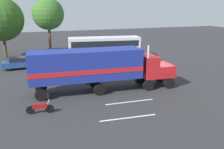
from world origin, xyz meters
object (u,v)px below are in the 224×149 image
object	(u,v)px
semi_truck	(98,66)
parked_car	(19,63)
tree_left	(2,19)
motorcycle	(40,108)
person_bystander	(87,76)
tree_center	(48,14)
parked_bus	(105,46)

from	to	relation	value
semi_truck	parked_car	distance (m)	14.13
tree_left	motorcycle	bearing A→B (deg)	-81.73
semi_truck	parked_car	size ratio (longest dim) A/B	3.24
parked_car	motorcycle	size ratio (longest dim) A/B	2.11
motorcycle	person_bystander	bearing A→B (deg)	47.72
person_bystander	parked_car	distance (m)	11.68
parked_car	motorcycle	distance (m)	15.46
tree_left	tree_center	size ratio (longest dim) A/B	1.00
semi_truck	tree_center	world-z (taller)	tree_center
semi_truck	motorcycle	xyz separation A→B (m)	(-5.74, -3.34, -2.04)
parked_bus	tree_center	bearing A→B (deg)	142.56
person_bystander	motorcycle	xyz separation A→B (m)	(-5.35, -5.88, -0.41)
person_bystander	parked_bus	bearing A→B (deg)	63.38
person_bystander	parked_car	xyz separation A→B (m)	(-6.78, 9.51, -0.09)
parked_bus	parked_car	size ratio (longest dim) A/B	2.55
semi_truck	parked_bus	distance (m)	15.12
parked_bus	motorcycle	world-z (taller)	parked_bus
parked_car	tree_center	world-z (taller)	tree_center
person_bystander	tree_center	size ratio (longest dim) A/B	0.17
semi_truck	tree_left	size ratio (longest dim) A/B	1.53
motorcycle	tree_left	distance (m)	24.63
person_bystander	tree_center	world-z (taller)	tree_center
semi_truck	parked_car	world-z (taller)	semi_truck
person_bystander	tree_left	xyz separation A→B (m)	(-8.80, 17.87, 5.12)
person_bystander	motorcycle	distance (m)	7.96
semi_truck	person_bystander	xyz separation A→B (m)	(-0.39, 2.54, -1.63)
semi_truck	tree_left	bearing A→B (deg)	114.24
tree_center	motorcycle	bearing A→B (deg)	-98.66
parked_car	motorcycle	bearing A→B (deg)	-84.67
parked_bus	parked_car	distance (m)	12.82
motorcycle	tree_left	xyz separation A→B (m)	(-3.45, 23.75, 5.54)
semi_truck	tree_left	xyz separation A→B (m)	(-9.19, 20.41, 3.49)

